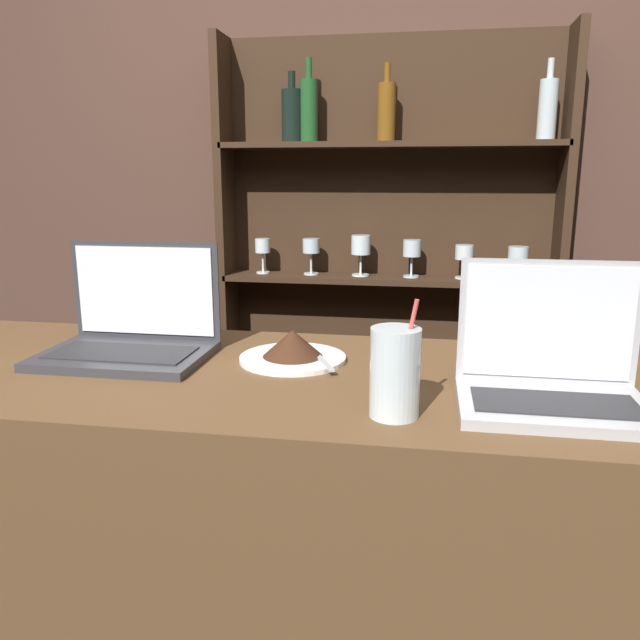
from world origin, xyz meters
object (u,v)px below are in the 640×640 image
Objects in this scene: laptop_near at (132,332)px; water_glass at (395,373)px; cake_plate at (293,349)px; laptop_far at (551,373)px.

water_glass is (0.57, -0.25, 0.02)m from laptop_near.
laptop_near is at bearing -177.71° from cake_plate.
laptop_far reaches higher than water_glass.
laptop_near reaches higher than water_glass.
cake_plate is (0.34, 0.01, -0.02)m from laptop_near.
laptop_near is 0.83m from laptop_far.
laptop_near is at bearing 155.90° from water_glass.
laptop_far is 0.51m from cake_plate.
laptop_near is 0.35m from cake_plate.
cake_plate is (-0.47, 0.17, -0.03)m from laptop_far.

